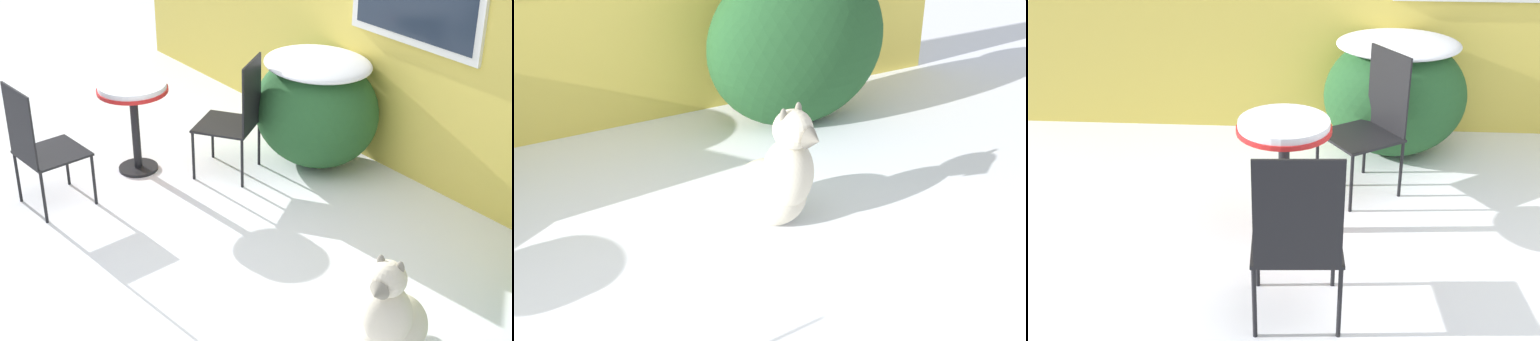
# 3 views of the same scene
# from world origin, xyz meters

# --- Properties ---
(ground_plane) EXTENTS (16.00, 16.00, 0.00)m
(ground_plane) POSITION_xyz_m (0.00, 0.00, 0.00)
(ground_plane) COLOR white
(shrub_left) EXTENTS (1.12, 0.99, 0.95)m
(shrub_left) POSITION_xyz_m (-0.67, 1.75, 0.51)
(shrub_left) COLOR #235128
(shrub_left) RESTS_ON ground_plane
(patio_table) EXTENTS (0.58, 0.58, 0.78)m
(patio_table) POSITION_xyz_m (-1.46, 0.46, 0.63)
(patio_table) COLOR black
(patio_table) RESTS_ON ground_plane
(patio_chair_near_table) EXTENTS (0.64, 0.64, 1.01)m
(patio_chair_near_table) POSITION_xyz_m (-0.89, 1.08, 0.54)
(patio_chair_near_table) COLOR black
(patio_chair_near_table) RESTS_ON ground_plane
(patio_chair_far_side) EXTENTS (0.49, 0.49, 1.01)m
(patio_chair_far_side) POSITION_xyz_m (-1.34, -0.42, 0.54)
(patio_chair_far_side) COLOR black
(patio_chair_far_side) RESTS_ON ground_plane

